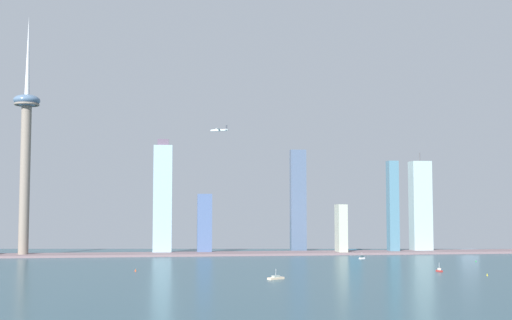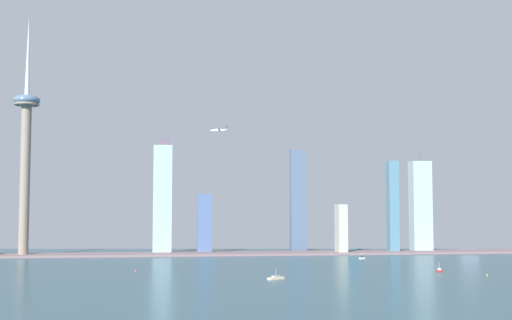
{
  "view_description": "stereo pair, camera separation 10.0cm",
  "coord_description": "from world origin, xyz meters",
  "px_view_note": "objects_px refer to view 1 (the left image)",
  "views": [
    {
      "loc": [
        -105.4,
        -341.09,
        66.12
      ],
      "look_at": [
        1.03,
        541.09,
        128.29
      ],
      "focal_mm": 45.84,
      "sensor_mm": 36.0,
      "label": 1
    },
    {
      "loc": [
        -105.3,
        -341.1,
        66.12
      ],
      "look_at": [
        1.03,
        541.09,
        128.29
      ],
      "focal_mm": 45.84,
      "sensor_mm": 36.0,
      "label": 2
    }
  ],
  "objects_px": {
    "observation_tower": "(26,141)",
    "channel_buoy_2": "(136,270)",
    "skyscraper_1": "(341,229)",
    "boat_4": "(439,270)",
    "skyscraper_2": "(163,198)",
    "skyscraper_7": "(354,224)",
    "skyscraper_3": "(393,207)",
    "channel_buoy_1": "(476,261)",
    "boat_3": "(276,278)",
    "skyscraper_0": "(467,232)",
    "channel_buoy_0": "(487,274)",
    "skyscraper_4": "(204,224)",
    "airplane": "(219,130)",
    "skyscraper_6": "(298,200)",
    "boat_0": "(362,258)",
    "skyscraper_5": "(420,207)"
  },
  "relations": [
    {
      "from": "observation_tower",
      "to": "channel_buoy_2",
      "type": "xyz_separation_m",
      "value": [
        157.88,
        -213.58,
        -149.64
      ]
    },
    {
      "from": "skyscraper_1",
      "to": "boat_4",
      "type": "height_order",
      "value": "skyscraper_1"
    },
    {
      "from": "skyscraper_2",
      "to": "boat_4",
      "type": "bearing_deg",
      "value": -44.32
    },
    {
      "from": "skyscraper_7",
      "to": "channel_buoy_2",
      "type": "height_order",
      "value": "skyscraper_7"
    },
    {
      "from": "skyscraper_3",
      "to": "channel_buoy_1",
      "type": "distance_m",
      "value": 172.18
    },
    {
      "from": "skyscraper_7",
      "to": "channel_buoy_2",
      "type": "distance_m",
      "value": 450.89
    },
    {
      "from": "skyscraper_1",
      "to": "observation_tower",
      "type": "bearing_deg",
      "value": 179.36
    },
    {
      "from": "skyscraper_1",
      "to": "boat_3",
      "type": "xyz_separation_m",
      "value": [
        -135.85,
        -295.46,
        -32.68
      ]
    },
    {
      "from": "skyscraper_1",
      "to": "channel_buoy_1",
      "type": "relative_size",
      "value": 42.84
    },
    {
      "from": "skyscraper_0",
      "to": "boat_4",
      "type": "relative_size",
      "value": 5.5
    },
    {
      "from": "channel_buoy_0",
      "to": "channel_buoy_2",
      "type": "distance_m",
      "value": 342.48
    },
    {
      "from": "skyscraper_4",
      "to": "airplane",
      "type": "xyz_separation_m",
      "value": [
        14.83,
        -81.31,
        121.24
      ]
    },
    {
      "from": "skyscraper_2",
      "to": "skyscraper_7",
      "type": "bearing_deg",
      "value": 16.46
    },
    {
      "from": "skyscraper_0",
      "to": "channel_buoy_1",
      "type": "relative_size",
      "value": 31.81
    },
    {
      "from": "skyscraper_6",
      "to": "airplane",
      "type": "bearing_deg",
      "value": -137.55
    },
    {
      "from": "skyscraper_0",
      "to": "skyscraper_3",
      "type": "relative_size",
      "value": 0.39
    },
    {
      "from": "boat_4",
      "to": "airplane",
      "type": "relative_size",
      "value": 0.41
    },
    {
      "from": "skyscraper_7",
      "to": "airplane",
      "type": "relative_size",
      "value": 3.32
    },
    {
      "from": "skyscraper_1",
      "to": "boat_4",
      "type": "xyz_separation_m",
      "value": [
        36.72,
        -249.46,
        -32.59
      ]
    },
    {
      "from": "boat_0",
      "to": "skyscraper_4",
      "type": "bearing_deg",
      "value": 126.11
    },
    {
      "from": "observation_tower",
      "to": "airplane",
      "type": "bearing_deg",
      "value": -13.26
    },
    {
      "from": "observation_tower",
      "to": "skyscraper_5",
      "type": "relative_size",
      "value": 2.24
    },
    {
      "from": "boat_0",
      "to": "channel_buoy_1",
      "type": "relative_size",
      "value": 5.34
    },
    {
      "from": "observation_tower",
      "to": "skyscraper_2",
      "type": "xyz_separation_m",
      "value": [
        179.16,
        20.38,
        -74.83
      ]
    },
    {
      "from": "skyscraper_0",
      "to": "boat_0",
      "type": "bearing_deg",
      "value": -140.54
    },
    {
      "from": "observation_tower",
      "to": "skyscraper_1",
      "type": "distance_m",
      "value": 439.58
    },
    {
      "from": "boat_3",
      "to": "airplane",
      "type": "relative_size",
      "value": 0.73
    },
    {
      "from": "skyscraper_6",
      "to": "airplane",
      "type": "xyz_separation_m",
      "value": [
        -122.69,
        -112.24,
        88.55
      ]
    },
    {
      "from": "boat_3",
      "to": "channel_buoy_0",
      "type": "bearing_deg",
      "value": -29.69
    },
    {
      "from": "skyscraper_5",
      "to": "boat_4",
      "type": "xyz_separation_m",
      "value": [
        -85.19,
        -269.76,
        -63.5
      ]
    },
    {
      "from": "airplane",
      "to": "skyscraper_5",
      "type": "bearing_deg",
      "value": -138.48
    },
    {
      "from": "boat_3",
      "to": "channel_buoy_2",
      "type": "height_order",
      "value": "boat_3"
    },
    {
      "from": "skyscraper_6",
      "to": "channel_buoy_0",
      "type": "bearing_deg",
      "value": -71.59
    },
    {
      "from": "boat_0",
      "to": "skyscraper_2",
      "type": "bearing_deg",
      "value": 132.51
    },
    {
      "from": "skyscraper_6",
      "to": "channel_buoy_2",
      "type": "relative_size",
      "value": 55.67
    },
    {
      "from": "skyscraper_3",
      "to": "skyscraper_5",
      "type": "relative_size",
      "value": 0.91
    },
    {
      "from": "skyscraper_2",
      "to": "channel_buoy_0",
      "type": "xyz_separation_m",
      "value": [
        311.21,
        -316.07,
        -74.94
      ]
    },
    {
      "from": "skyscraper_4",
      "to": "airplane",
      "type": "bearing_deg",
      "value": -79.66
    },
    {
      "from": "skyscraper_3",
      "to": "airplane",
      "type": "bearing_deg",
      "value": -165.56
    },
    {
      "from": "skyscraper_1",
      "to": "channel_buoy_2",
      "type": "distance_m",
      "value": 339.59
    },
    {
      "from": "skyscraper_3",
      "to": "skyscraper_6",
      "type": "distance_m",
      "value": 135.72
    },
    {
      "from": "skyscraper_6",
      "to": "channel_buoy_2",
      "type": "distance_m",
      "value": 350.9
    },
    {
      "from": "skyscraper_2",
      "to": "skyscraper_7",
      "type": "distance_m",
      "value": 308.67
    },
    {
      "from": "skyscraper_0",
      "to": "skyscraper_2",
      "type": "bearing_deg",
      "value": -171.16
    },
    {
      "from": "skyscraper_1",
      "to": "airplane",
      "type": "distance_m",
      "value": 221.53
    },
    {
      "from": "skyscraper_3",
      "to": "skyscraper_4",
      "type": "distance_m",
      "value": 265.71
    },
    {
      "from": "skyscraper_3",
      "to": "boat_3",
      "type": "height_order",
      "value": "skyscraper_3"
    },
    {
      "from": "skyscraper_1",
      "to": "channel_buoy_1",
      "type": "xyz_separation_m",
      "value": [
        126.27,
        -142.58,
        -33.14
      ]
    },
    {
      "from": "skyscraper_5",
      "to": "channel_buoy_0",
      "type": "xyz_separation_m",
      "value": [
        -55.22,
        -311.23,
        -63.63
      ]
    },
    {
      "from": "observation_tower",
      "to": "boat_3",
      "type": "relative_size",
      "value": 19.59
    }
  ]
}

